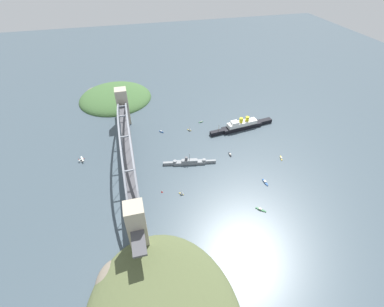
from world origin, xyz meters
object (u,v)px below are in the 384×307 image
at_px(naval_cruiser, 189,162).
at_px(small_boat_2, 265,182).
at_px(small_boat_3, 161,132).
at_px(small_boat_4, 281,158).
at_px(channel_marker_buoy, 162,192).
at_px(small_boat_1, 190,129).
at_px(harbor_arch_bridge, 128,149).
at_px(ocean_liner, 242,125).
at_px(small_boat_6, 230,154).
at_px(small_boat_0, 261,209).
at_px(small_boat_5, 201,122).
at_px(seaplane_taxiing_near_bridge, 82,160).
at_px(small_boat_7, 182,192).

relative_size(naval_cruiser, small_boat_2, 5.74).
bearing_deg(small_boat_3, small_boat_4, 55.20).
bearing_deg(channel_marker_buoy, small_boat_1, 151.77).
bearing_deg(small_boat_4, small_boat_2, -48.93).
xyz_separation_m(harbor_arch_bridge, ocean_liner, (-49.24, 169.02, -24.81)).
bearing_deg(small_boat_6, small_boat_2, 20.58).
relative_size(small_boat_0, small_boat_1, 1.39).
xyz_separation_m(small_boat_0, small_boat_6, (-95.31, 1.03, 0.11)).
bearing_deg(ocean_liner, small_boat_3, -99.67).
height_order(small_boat_3, channel_marker_buoy, channel_marker_buoy).
distance_m(harbor_arch_bridge, small_boat_5, 142.94).
bearing_deg(small_boat_2, seaplane_taxiing_near_bridge, -114.07).
xyz_separation_m(seaplane_taxiing_near_bridge, channel_marker_buoy, (80.22, 91.49, -1.03)).
relative_size(naval_cruiser, small_boat_5, 8.82).
distance_m(seaplane_taxiing_near_bridge, small_boat_4, 260.11).
bearing_deg(small_boat_7, small_boat_3, -178.90).
xyz_separation_m(seaplane_taxiing_near_bridge, small_boat_7, (88.75, 112.85, 0.86)).
xyz_separation_m(small_boat_0, small_boat_3, (-170.85, -79.20, 0.15)).
height_order(seaplane_taxiing_near_bridge, small_boat_3, seaplane_taxiing_near_bridge).
height_order(naval_cruiser, small_boat_0, naval_cruiser).
distance_m(small_boat_1, small_boat_6, 79.13).
relative_size(small_boat_4, small_boat_6, 1.06).
height_order(harbor_arch_bridge, seaplane_taxiing_near_bridge, harbor_arch_bridge).
xyz_separation_m(small_boat_3, small_boat_7, (128.15, 2.46, 2.14)).
height_order(harbor_arch_bridge, small_boat_1, harbor_arch_bridge).
relative_size(naval_cruiser, small_boat_4, 6.89).
relative_size(small_boat_0, channel_marker_buoy, 3.46).
bearing_deg(channel_marker_buoy, ocean_liner, 125.63).
relative_size(small_boat_4, channel_marker_buoy, 3.53).
relative_size(harbor_arch_bridge, small_boat_4, 29.61).
bearing_deg(harbor_arch_bridge, naval_cruiser, 82.43).
bearing_deg(small_boat_2, small_boat_4, 131.07).
relative_size(harbor_arch_bridge, small_boat_5, 37.89).
relative_size(small_boat_4, small_boat_5, 1.28).
height_order(harbor_arch_bridge, small_boat_2, harbor_arch_bridge).
distance_m(small_boat_2, channel_marker_buoy, 122.13).
distance_m(small_boat_4, small_boat_5, 135.52).
relative_size(harbor_arch_bridge, small_boat_3, 45.58).
relative_size(ocean_liner, small_boat_1, 15.08).
height_order(harbor_arch_bridge, small_boat_5, harbor_arch_bridge).
height_order(naval_cruiser, small_boat_6, naval_cruiser).
bearing_deg(small_boat_5, seaplane_taxiing_near_bridge, -73.79).
distance_m(small_boat_6, small_boat_7, 93.92).
xyz_separation_m(harbor_arch_bridge, seaplane_taxiing_near_bridge, (-30.20, -60.94, -28.25)).
bearing_deg(small_boat_0, small_boat_7, -119.09).
relative_size(naval_cruiser, small_boat_6, 7.33).
relative_size(ocean_liner, small_boat_7, 16.37).
xyz_separation_m(ocean_liner, seaplane_taxiing_near_bridge, (19.03, -229.96, -3.44)).
bearing_deg(small_boat_3, channel_marker_buoy, -8.98).
bearing_deg(small_boat_0, ocean_liner, 164.98).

